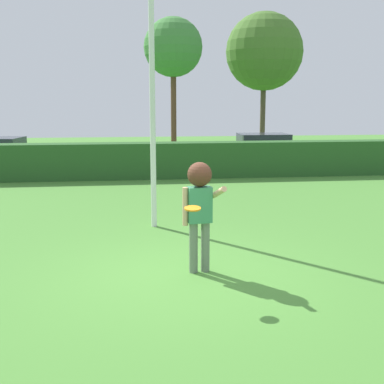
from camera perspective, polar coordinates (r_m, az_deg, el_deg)
ground_plane at (r=8.14m, az=-0.58°, el=-9.52°), size 60.00×60.00×0.00m
person at (r=7.97m, az=0.88°, el=-0.92°), size 0.62×0.76×1.82m
frisbee at (r=7.07m, az=0.04°, el=-1.89°), size 0.24×0.24×0.05m
lamppost at (r=10.83m, az=-4.57°, el=11.45°), size 0.24×0.24×5.31m
hedge_row at (r=17.92m, az=-4.21°, el=3.63°), size 20.50×0.90×1.27m
parked_car_black at (r=22.94m, az=8.16°, el=5.22°), size 4.21×1.81×1.25m
oak_tree at (r=26.66m, az=8.27°, el=15.58°), size 3.94×3.94×7.15m
willow_tree at (r=23.38m, az=-2.16°, el=16.12°), size 2.66×2.66×6.42m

